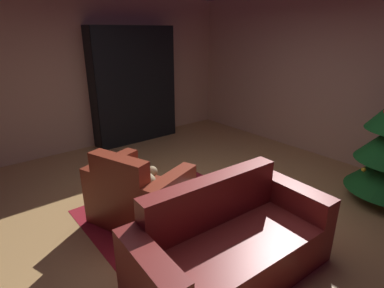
# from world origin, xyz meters

# --- Properties ---
(ground_plane) EXTENTS (7.62, 7.62, 0.00)m
(ground_plane) POSITION_xyz_m (0.00, 0.00, 0.00)
(ground_plane) COLOR #AF844F
(wall_back) EXTENTS (6.47, 0.06, 2.74)m
(wall_back) POSITION_xyz_m (0.00, 2.92, 1.37)
(wall_back) COLOR tan
(wall_back) RESTS_ON ground
(wall_left) EXTENTS (0.06, 5.90, 2.74)m
(wall_left) POSITION_xyz_m (-3.20, 0.00, 1.37)
(wall_left) COLOR tan
(wall_left) RESTS_ON ground
(area_rug) EXTENTS (2.35, 1.98, 0.01)m
(area_rug) POSITION_xyz_m (0.03, -0.29, 0.00)
(area_rug) COLOR maroon
(area_rug) RESTS_ON ground
(bookshelf_unit) EXTENTS (0.36, 1.68, 2.20)m
(bookshelf_unit) POSITION_xyz_m (-2.96, 0.86, 1.06)
(bookshelf_unit) COLOR black
(bookshelf_unit) RESTS_ON ground
(armchair_red) EXTENTS (1.24, 1.07, 0.91)m
(armchair_red) POSITION_xyz_m (-0.40, -0.68, 0.32)
(armchair_red) COLOR maroon
(armchair_red) RESTS_ON ground
(couch_red) EXTENTS (0.90, 1.90, 0.88)m
(couch_red) POSITION_xyz_m (0.86, -0.47, 0.31)
(couch_red) COLOR maroon
(couch_red) RESTS_ON ground
(coffee_table) EXTENTS (0.73, 0.73, 0.40)m
(coffee_table) POSITION_xyz_m (0.06, -0.32, 0.37)
(coffee_table) COLOR black
(coffee_table) RESTS_ON ground
(book_stack_on_table) EXTENTS (0.21, 0.14, 0.09)m
(book_stack_on_table) POSITION_xyz_m (0.04, -0.31, 0.45)
(book_stack_on_table) COLOR #3D8850
(book_stack_on_table) RESTS_ON coffee_table
(bottle_on_table) EXTENTS (0.07, 0.07, 0.27)m
(bottle_on_table) POSITION_xyz_m (0.21, -0.18, 0.51)
(bottle_on_table) COLOR #512E1A
(bottle_on_table) RESTS_ON coffee_table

